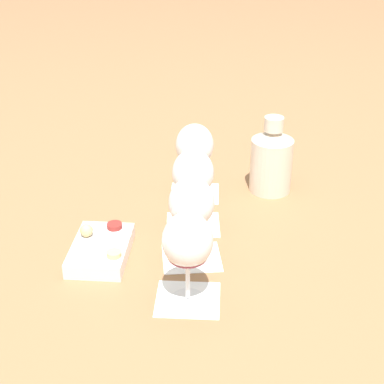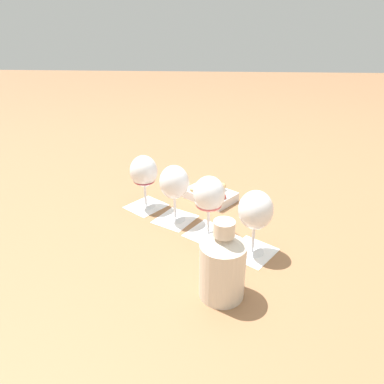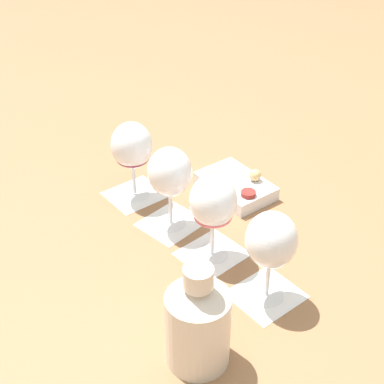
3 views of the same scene
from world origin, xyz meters
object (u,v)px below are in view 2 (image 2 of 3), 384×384
(ceramic_vase, at_px, (222,264))
(snack_dish, at_px, (210,195))
(wine_glass_1, at_px, (209,196))
(wine_glass_2, at_px, (174,184))
(wine_glass_0, at_px, (255,213))
(wine_glass_3, at_px, (144,173))

(ceramic_vase, bearing_deg, snack_dish, 4.22)
(wine_glass_1, bearing_deg, ceramic_vase, -171.65)
(wine_glass_2, bearing_deg, ceramic_vase, -156.30)
(wine_glass_2, relative_size, snack_dish, 0.89)
(wine_glass_0, bearing_deg, wine_glass_1, 55.02)
(wine_glass_0, xyz_separation_m, wine_glass_2, (0.15, 0.22, 0.00))
(wine_glass_2, bearing_deg, wine_glass_1, -124.76)
(wine_glass_0, height_order, wine_glass_1, same)
(wine_glass_2, distance_m, wine_glass_3, 0.13)
(wine_glass_0, xyz_separation_m, snack_dish, (0.30, 0.12, -0.10))
(wine_glass_2, xyz_separation_m, wine_glass_3, (0.08, 0.11, 0.00))
(wine_glass_2, height_order, snack_dish, wine_glass_2)
(wine_glass_2, height_order, wine_glass_3, same)
(wine_glass_2, bearing_deg, wine_glass_3, 53.73)
(wine_glass_1, height_order, wine_glass_2, same)
(snack_dish, bearing_deg, ceramic_vase, -175.78)
(wine_glass_2, relative_size, wine_glass_3, 1.00)
(wine_glass_1, distance_m, ceramic_vase, 0.25)
(wine_glass_0, xyz_separation_m, wine_glass_3, (0.23, 0.33, 0.00))
(wine_glass_1, xyz_separation_m, wine_glass_3, (0.15, 0.21, -0.00))
(ceramic_vase, height_order, snack_dish, ceramic_vase)
(wine_glass_1, distance_m, wine_glass_3, 0.26)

